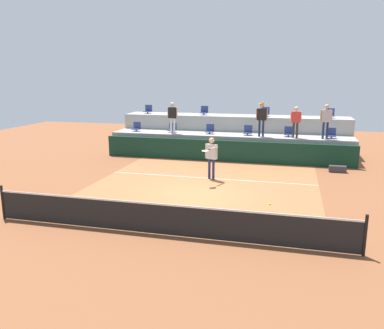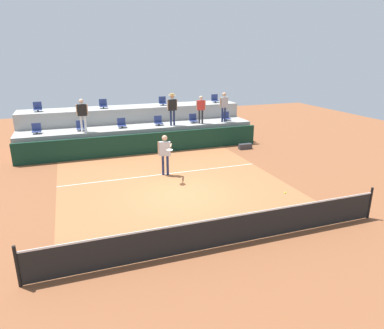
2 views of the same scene
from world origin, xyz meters
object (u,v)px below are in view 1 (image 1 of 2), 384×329
Objects in this scene: stadium_chair_lower_far_left at (137,127)px; spectator_leaning_on_rail at (172,115)px; stadium_chair_lower_far_right at (331,134)px; stadium_chair_upper_right at (265,112)px; stadium_chair_upper_far_right at (330,114)px; stadium_chair_lower_left at (172,128)px; spectator_in_grey at (296,119)px; stadium_chair_upper_left at (204,111)px; equipment_bag at (338,169)px; stadium_chair_lower_mid_left at (210,130)px; spectator_with_hat at (262,115)px; tennis_ball at (270,204)px; stadium_chair_upper_far_left at (148,110)px; spectator_in_white at (326,118)px; stadium_chair_lower_mid_right at (248,131)px; tennis_player at (211,154)px; stadium_chair_lower_right at (289,132)px.

spectator_leaning_on_rail is (2.29, -0.38, 0.81)m from stadium_chair_lower_far_left.
spectator_leaning_on_rail is (-8.35, -0.38, 0.81)m from stadium_chair_lower_far_right.
stadium_chair_upper_right is 3.51m from stadium_chair_upper_far_right.
spectator_in_grey is at bearing -3.29° from stadium_chair_lower_left.
stadium_chair_upper_left is at bearing 26.72° from stadium_chair_lower_far_left.
spectator_leaning_on_rail is 2.24× the size of equipment_bag.
stadium_chair_lower_far_right is at bearing 94.54° from equipment_bag.
stadium_chair_lower_mid_left is at bearing -147.65° from stadium_chair_upper_right.
spectator_with_hat is at bearing -7.79° from stadium_chair_lower_mid_left.
stadium_chair_upper_far_left is at bearing 124.69° from tennis_ball.
spectator_in_white is at bearing -0.00° from spectator_in_grey.
stadium_chair_upper_far_left is 0.30× the size of spectator_in_white.
stadium_chair_lower_far_left is at bearing 180.00° from stadium_chair_lower_mid_right.
stadium_chair_upper_right is 7.06m from tennis_player.
stadium_chair_upper_far_left is at bearing 162.83° from spectator_with_hat.
equipment_bag is at bearing -47.87° from stadium_chair_upper_right.
tennis_ball is (1.07, -9.56, -1.64)m from spectator_with_hat.
stadium_chair_lower_right is at bearing 88.14° from tennis_ball.
equipment_bag is (6.50, -2.24, -1.31)m from stadium_chair_lower_mid_left.
tennis_player is at bearing -51.53° from stadium_chair_upper_far_left.
stadium_chair_upper_left is at bearing 148.36° from spectator_with_hat.
stadium_chair_lower_left is 8.48m from stadium_chair_lower_far_right.
stadium_chair_lower_mid_right is 7.65× the size of tennis_ball.
stadium_chair_upper_right is at bearing 126.91° from stadium_chair_lower_right.
stadium_chair_lower_far_right is at bearing 12.05° from spectator_in_grey.
stadium_chair_lower_mid_left is at bearing 180.00° from stadium_chair_lower_far_right.
spectator_in_white is (4.88, 4.56, 1.18)m from tennis_player.
stadium_chair_lower_far_left is at bearing -153.28° from stadium_chair_upper_left.
stadium_chair_lower_far_right is 1.99m from stadium_chair_upper_far_right.
stadium_chair_lower_mid_left is at bearing 180.00° from stadium_chair_lower_right.
stadium_chair_upper_left and stadium_chair_upper_right have the same top height.
spectator_in_grey is (8.84, -0.38, 0.74)m from stadium_chair_lower_far_left.
spectator_in_grey reaches higher than stadium_chair_lower_far_right.
spectator_in_white reaches higher than stadium_chair_lower_right.
stadium_chair_upper_far_left is 0.31× the size of spectator_leaning_on_rail.
spectator_leaning_on_rail is (-8.37, -2.18, -0.04)m from stadium_chair_upper_far_right.
spectator_in_white is at bearing -0.00° from spectator_leaning_on_rail.
stadium_chair_lower_far_right is at bearing 0.00° from stadium_chair_lower_left.
stadium_chair_upper_far_right is at bearing 89.18° from stadium_chair_lower_far_right.
spectator_in_white reaches higher than stadium_chair_upper_far_right.
stadium_chair_lower_far_right is 7.20m from tennis_player.
stadium_chair_upper_far_right is at bearing 78.10° from tennis_ball.
stadium_chair_upper_far_right is at bearing 22.86° from stadium_chair_lower_mid_right.
stadium_chair_upper_far_right reaches higher than stadium_chair_lower_mid_right.
spectator_with_hat is at bearing -0.00° from spectator_leaning_on_rail.
stadium_chair_upper_left is 0.33× the size of spectator_in_grey.
stadium_chair_lower_mid_right and stadium_chair_lower_far_right have the same top height.
stadium_chair_lower_mid_right is (6.39, 0.00, 0.00)m from stadium_chair_lower_far_left.
stadium_chair_upper_far_right is 2.22m from spectator_in_white.
stadium_chair_lower_left is at bearing 180.00° from stadium_chair_lower_mid_left.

